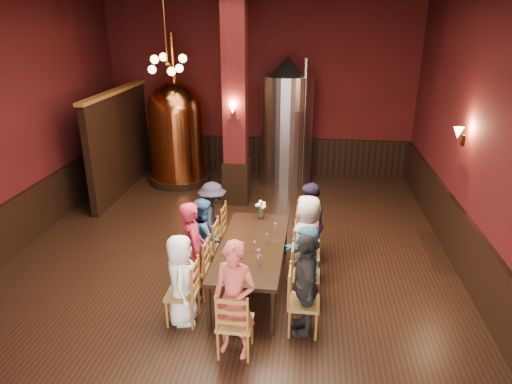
# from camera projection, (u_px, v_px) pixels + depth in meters

# --- Properties ---
(room) EXTENTS (10.00, 10.02, 4.50)m
(room) POSITION_uv_depth(u_px,v_px,m) (226.00, 138.00, 7.31)
(room) COLOR black
(room) RESTS_ON ground
(wainscot_right) EXTENTS (0.08, 9.90, 1.00)m
(wainscot_right) POSITION_uv_depth(u_px,v_px,m) (465.00, 248.00, 7.51)
(wainscot_right) COLOR black
(wainscot_right) RESTS_ON ground
(wainscot_back) EXTENTS (7.90, 0.08, 1.00)m
(wainscot_back) POSITION_uv_depth(u_px,v_px,m) (260.00, 155.00, 12.53)
(wainscot_back) COLOR black
(wainscot_back) RESTS_ON ground
(wainscot_left) EXTENTS (0.08, 9.90, 1.00)m
(wainscot_left) POSITION_uv_depth(u_px,v_px,m) (16.00, 225.00, 8.37)
(wainscot_left) COLOR black
(wainscot_left) RESTS_ON ground
(column) EXTENTS (0.58, 0.58, 4.50)m
(column) POSITION_uv_depth(u_px,v_px,m) (235.00, 106.00, 9.93)
(column) COLOR #450E12
(column) RESTS_ON ground
(partition) EXTENTS (0.22, 3.50, 2.40)m
(partition) POSITION_uv_depth(u_px,v_px,m) (120.00, 143.00, 11.00)
(partition) COLOR black
(partition) RESTS_ON ground
(pendant_cluster) EXTENTS (0.90, 0.90, 1.70)m
(pendant_cluster) POSITION_uv_depth(u_px,v_px,m) (167.00, 64.00, 9.88)
(pendant_cluster) COLOR #A57226
(pendant_cluster) RESTS_ON room
(sconce_wall) EXTENTS (0.20, 0.20, 0.36)m
(sconce_wall) POSITION_uv_depth(u_px,v_px,m) (464.00, 136.00, 7.64)
(sconce_wall) COLOR black
(sconce_wall) RESTS_ON room
(sconce_column) EXTENTS (0.20, 0.20, 0.36)m
(sconce_column) POSITION_uv_depth(u_px,v_px,m) (233.00, 111.00, 9.67)
(sconce_column) COLOR black
(sconce_column) RESTS_ON column
(dining_table) EXTENTS (1.04, 2.41, 0.75)m
(dining_table) POSITION_uv_depth(u_px,v_px,m) (252.00, 248.00, 7.12)
(dining_table) COLOR black
(dining_table) RESTS_ON ground
(chair_0) EXTENTS (0.47, 0.47, 0.92)m
(chair_0) POSITION_uv_depth(u_px,v_px,m) (182.00, 293.00, 6.38)
(chair_0) COLOR #915D25
(chair_0) RESTS_ON ground
(person_0) EXTENTS (0.54, 0.72, 1.34)m
(person_0) POSITION_uv_depth(u_px,v_px,m) (181.00, 280.00, 6.31)
(person_0) COLOR white
(person_0) RESTS_ON ground
(chair_1) EXTENTS (0.47, 0.47, 0.92)m
(chair_1) POSITION_uv_depth(u_px,v_px,m) (194.00, 268.00, 7.00)
(chair_1) COLOR #915D25
(chair_1) RESTS_ON ground
(person_1) EXTENTS (0.55, 0.66, 1.55)m
(person_1) POSITION_uv_depth(u_px,v_px,m) (193.00, 250.00, 6.89)
(person_1) COLOR maroon
(person_1) RESTS_ON ground
(chair_2) EXTENTS (0.47, 0.47, 0.92)m
(chair_2) POSITION_uv_depth(u_px,v_px,m) (204.00, 248.00, 7.61)
(chair_2) COLOR #915D25
(chair_2) RESTS_ON ground
(person_2) EXTENTS (0.51, 0.72, 1.34)m
(person_2) POSITION_uv_depth(u_px,v_px,m) (204.00, 237.00, 7.54)
(person_2) COLOR #264E7E
(person_2) RESTS_ON ground
(chair_3) EXTENTS (0.47, 0.47, 0.92)m
(chair_3) POSITION_uv_depth(u_px,v_px,m) (213.00, 230.00, 8.23)
(chair_3) COLOR #915D25
(chair_3) RESTS_ON ground
(person_3) EXTENTS (0.70, 0.98, 1.37)m
(person_3) POSITION_uv_depth(u_px,v_px,m) (213.00, 219.00, 8.15)
(person_3) COLOR black
(person_3) RESTS_ON ground
(chair_4) EXTENTS (0.47, 0.47, 0.92)m
(chair_4) POSITION_uv_depth(u_px,v_px,m) (304.00, 302.00, 6.18)
(chair_4) COLOR #915D25
(chair_4) RESTS_ON ground
(person_4) EXTENTS (0.50, 0.92, 1.49)m
(person_4) POSITION_uv_depth(u_px,v_px,m) (305.00, 284.00, 6.07)
(person_4) COLOR black
(person_4) RESTS_ON ground
(chair_5) EXTENTS (0.47, 0.47, 0.92)m
(chair_5) POSITION_uv_depth(u_px,v_px,m) (305.00, 276.00, 6.80)
(chair_5) COLOR #915D25
(chair_5) RESTS_ON ground
(person_5) EXTENTS (0.74, 1.24, 1.28)m
(person_5) POSITION_uv_depth(u_px,v_px,m) (306.00, 265.00, 6.73)
(person_5) COLOR teal
(person_5) RESTS_ON ground
(chair_6) EXTENTS (0.47, 0.47, 0.92)m
(chair_6) POSITION_uv_depth(u_px,v_px,m) (307.00, 254.00, 7.41)
(chair_6) COLOR #915D25
(chair_6) RESTS_ON ground
(person_6) EXTENTS (0.60, 0.80, 1.48)m
(person_6) POSITION_uv_depth(u_px,v_px,m) (307.00, 239.00, 7.30)
(person_6) COLOR beige
(person_6) RESTS_ON ground
(chair_7) EXTENTS (0.47, 0.47, 0.92)m
(chair_7) POSITION_uv_depth(u_px,v_px,m) (308.00, 236.00, 8.02)
(chair_7) COLOR #915D25
(chair_7) RESTS_ON ground
(person_7) EXTENTS (0.38, 0.71, 1.43)m
(person_7) POSITION_uv_depth(u_px,v_px,m) (308.00, 223.00, 7.93)
(person_7) COLOR #201A34
(person_7) RESTS_ON ground
(chair_8) EXTENTS (0.47, 0.47, 0.92)m
(chair_8) POSITION_uv_depth(u_px,v_px,m) (235.00, 322.00, 5.77)
(chair_8) COLOR #915D25
(chair_8) RESTS_ON ground
(person_8) EXTENTS (0.66, 0.52, 1.58)m
(person_8) POSITION_uv_depth(u_px,v_px,m) (235.00, 300.00, 5.65)
(person_8) COLOR #B0443A
(person_8) RESTS_ON ground
(copper_kettle) EXTENTS (1.79, 1.79, 3.71)m
(copper_kettle) POSITION_uv_depth(u_px,v_px,m) (177.00, 131.00, 11.53)
(copper_kettle) COLOR black
(copper_kettle) RESTS_ON ground
(steel_vessel) EXTENTS (1.34, 1.34, 3.18)m
(steel_vessel) POSITION_uv_depth(u_px,v_px,m) (287.00, 122.00, 11.40)
(steel_vessel) COLOR #B2B2B7
(steel_vessel) RESTS_ON ground
(rose_vase) EXTENTS (0.19, 0.19, 0.33)m
(rose_vase) POSITION_uv_depth(u_px,v_px,m) (261.00, 207.00, 7.94)
(rose_vase) COLOR white
(rose_vase) RESTS_ON dining_table
(wine_glass_0) EXTENTS (0.07, 0.07, 0.17)m
(wine_glass_0) POSITION_uv_depth(u_px,v_px,m) (267.00, 239.00, 7.09)
(wine_glass_0) COLOR white
(wine_glass_0) RESTS_ON dining_table
(wine_glass_1) EXTENTS (0.07, 0.07, 0.17)m
(wine_glass_1) POSITION_uv_depth(u_px,v_px,m) (258.00, 255.00, 6.63)
(wine_glass_1) COLOR white
(wine_glass_1) RESTS_ON dining_table
(wine_glass_2) EXTENTS (0.07, 0.07, 0.17)m
(wine_glass_2) POSITION_uv_depth(u_px,v_px,m) (235.00, 254.00, 6.66)
(wine_glass_2) COLOR white
(wine_glass_2) RESTS_ON dining_table
(wine_glass_3) EXTENTS (0.07, 0.07, 0.17)m
(wine_glass_3) POSITION_uv_depth(u_px,v_px,m) (232.00, 264.00, 6.39)
(wine_glass_3) COLOR white
(wine_glass_3) RESTS_ON dining_table
(wine_glass_4) EXTENTS (0.07, 0.07, 0.17)m
(wine_glass_4) POSITION_uv_depth(u_px,v_px,m) (259.00, 260.00, 6.48)
(wine_glass_4) COLOR white
(wine_glass_4) RESTS_ON dining_table
(wine_glass_5) EXTENTS (0.07, 0.07, 0.17)m
(wine_glass_5) POSITION_uv_depth(u_px,v_px,m) (254.00, 247.00, 6.87)
(wine_glass_5) COLOR white
(wine_glass_5) RESTS_ON dining_table
(wine_glass_6) EXTENTS (0.07, 0.07, 0.17)m
(wine_glass_6) POSITION_uv_depth(u_px,v_px,m) (238.00, 266.00, 6.35)
(wine_glass_6) COLOR white
(wine_glass_6) RESTS_ON dining_table
(wine_glass_7) EXTENTS (0.07, 0.07, 0.17)m
(wine_glass_7) POSITION_uv_depth(u_px,v_px,m) (242.00, 248.00, 6.83)
(wine_glass_7) COLOR white
(wine_glass_7) RESTS_ON dining_table
(wine_glass_8) EXTENTS (0.07, 0.07, 0.17)m
(wine_glass_8) POSITION_uv_depth(u_px,v_px,m) (275.00, 228.00, 7.48)
(wine_glass_8) COLOR white
(wine_glass_8) RESTS_ON dining_table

